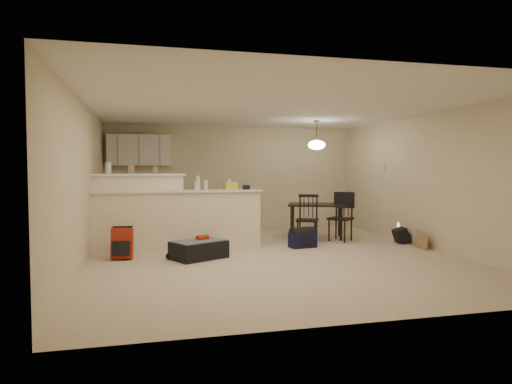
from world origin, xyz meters
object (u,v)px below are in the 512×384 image
object	(u,v)px
dining_chair_far	(340,217)
dining_chair_near	(307,219)
suitcase	(199,250)
black_daypack	(401,236)
navy_duffel	(302,240)
dining_table	(316,208)
pendant_lamp	(317,144)
red_backpack	(122,244)

from	to	relation	value
dining_chair_far	dining_chair_near	bearing A→B (deg)	-128.31
dining_chair_far	suitcase	world-z (taller)	dining_chair_far
black_daypack	dining_chair_near	bearing A→B (deg)	88.12
suitcase	navy_duffel	world-z (taller)	suitcase
dining_table	suitcase	world-z (taller)	dining_table
dining_table	pendant_lamp	size ratio (longest dim) A/B	2.22
dining_table	red_backpack	world-z (taller)	dining_table
dining_chair_near	red_backpack	size ratio (longest dim) A/B	1.90
dining_table	red_backpack	size ratio (longest dim) A/B	2.72
dining_table	navy_duffel	size ratio (longest dim) A/B	2.84
navy_duffel	suitcase	bearing A→B (deg)	-171.80
dining_chair_far	pendant_lamp	bearing A→B (deg)	173.08
pendant_lamp	red_backpack	bearing A→B (deg)	-160.84
red_backpack	suitcase	bearing A→B (deg)	-7.03
dining_chair_far	black_daypack	bearing A→B (deg)	22.80
dining_table	black_daypack	bearing A→B (deg)	-15.71
black_daypack	red_backpack	bearing A→B (deg)	107.60
pendant_lamp	suitcase	size ratio (longest dim) A/B	0.73
dining_chair_near	red_backpack	distance (m)	3.63
suitcase	navy_duffel	distance (m)	2.10
red_backpack	dining_table	bearing A→B (deg)	24.22
pendant_lamp	dining_chair_near	distance (m)	1.65
navy_duffel	black_daypack	distance (m)	2.07
dining_table	suitcase	distance (m)	3.19
pendant_lamp	suitcase	distance (m)	3.65
dining_chair_near	suitcase	world-z (taller)	dining_chair_near
dining_chair_near	suitcase	bearing A→B (deg)	-127.33
dining_chair_far	navy_duffel	distance (m)	1.20
pendant_lamp	dining_chair_near	bearing A→B (deg)	-126.82
pendant_lamp	red_backpack	size ratio (longest dim) A/B	1.23
dining_table	pendant_lamp	distance (m)	1.35
dining_chair_near	black_daypack	size ratio (longest dim) A/B	2.96
pendant_lamp	red_backpack	world-z (taller)	pendant_lamp
dining_chair_far	black_daypack	distance (m)	1.24
dining_chair_far	black_daypack	xyz separation A→B (m)	(1.06, -0.54, -0.34)
red_backpack	navy_duffel	world-z (taller)	red_backpack
dining_table	pendant_lamp	xyz separation A→B (m)	(-0.00, -0.00, 1.35)
red_backpack	black_daypack	size ratio (longest dim) A/B	1.56
black_daypack	pendant_lamp	bearing A→B (deg)	67.40
suitcase	red_backpack	bearing A→B (deg)	139.90
dining_chair_far	navy_duffel	bearing A→B (deg)	-102.28
suitcase	red_backpack	distance (m)	1.26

